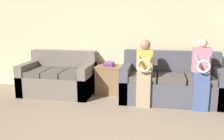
{
  "coord_description": "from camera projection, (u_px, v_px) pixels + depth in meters",
  "views": [
    {
      "loc": [
        0.48,
        -2.06,
        1.6
      ],
      "look_at": [
        -0.27,
        1.9,
        0.72
      ],
      "focal_mm": 40.0,
      "sensor_mm": 36.0,
      "label": 1
    }
  ],
  "objects": [
    {
      "name": "couch_main",
      "position": [
        171.0,
        84.0,
        4.77
      ],
      "size": [
        1.86,
        0.85,
        0.93
      ],
      "color": "#4C4C56",
      "rests_on": "ground_plane"
    },
    {
      "name": "side_shelf",
      "position": [
        109.0,
        79.0,
        5.23
      ],
      "size": [
        0.52,
        0.47,
        0.59
      ],
      "color": "olive",
      "rests_on": "ground_plane"
    },
    {
      "name": "wall_back",
      "position": [
        136.0,
        32.0,
        5.2
      ],
      "size": [
        7.56,
        0.06,
        2.55
      ],
      "color": "beige",
      "rests_on": "ground_plane"
    },
    {
      "name": "child_left_seated",
      "position": [
        144.0,
        69.0,
        4.45
      ],
      "size": [
        0.29,
        0.38,
        1.19
      ],
      "color": "tan",
      "rests_on": "ground_plane"
    },
    {
      "name": "couch_side",
      "position": [
        59.0,
        79.0,
        5.24
      ],
      "size": [
        1.45,
        0.91,
        0.87
      ],
      "color": "#70665B",
      "rests_on": "ground_plane"
    },
    {
      "name": "book_stack",
      "position": [
        109.0,
        64.0,
        5.17
      ],
      "size": [
        0.22,
        0.29,
        0.08
      ],
      "color": "#7A4284",
      "rests_on": "side_shelf"
    },
    {
      "name": "child_right_seated",
      "position": [
        201.0,
        72.0,
        4.28
      ],
      "size": [
        0.31,
        0.37,
        1.22
      ],
      "color": "#475B8E",
      "rests_on": "ground_plane"
    }
  ]
}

